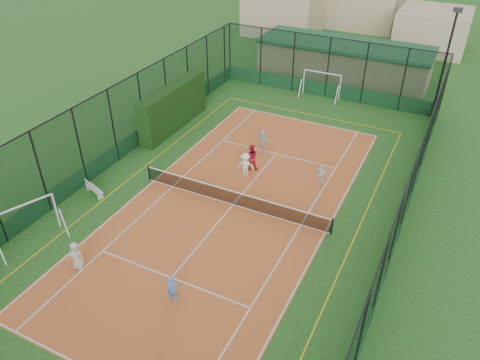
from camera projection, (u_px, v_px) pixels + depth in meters
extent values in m
plane|color=#234C1A|center=(233.00, 205.00, 26.77)|extent=(300.00, 300.00, 0.00)
cube|color=#B04F27|center=(233.00, 205.00, 26.77)|extent=(11.17, 23.97, 0.01)
cube|color=black|center=(173.00, 107.00, 33.95)|extent=(1.09, 7.30, 3.19)
imported|color=silver|center=(76.00, 256.00, 22.15)|extent=(0.84, 0.65, 1.51)
imported|color=#5390EB|center=(172.00, 289.00, 20.46)|extent=(0.58, 0.45, 1.41)
imported|color=white|center=(246.00, 165.00, 28.87)|extent=(1.15, 0.86, 1.58)
imported|color=white|center=(322.00, 175.00, 28.10)|extent=(0.86, 0.45, 1.40)
imported|color=silver|center=(263.00, 140.00, 31.58)|extent=(1.45, 0.70, 1.50)
imported|color=red|center=(251.00, 157.00, 29.45)|extent=(1.06, 0.98, 1.75)
sphere|color=#CCE033|center=(250.00, 186.00, 28.28)|extent=(0.07, 0.07, 0.07)
sphere|color=#CCE033|center=(294.00, 209.00, 26.33)|extent=(0.07, 0.07, 0.07)
sphere|color=#CCE033|center=(273.00, 196.00, 27.37)|extent=(0.07, 0.07, 0.07)
sphere|color=#CCE033|center=(197.00, 187.00, 28.17)|extent=(0.07, 0.07, 0.07)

